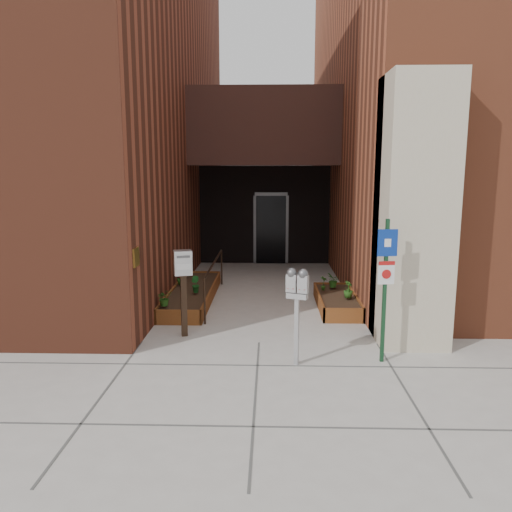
{
  "coord_description": "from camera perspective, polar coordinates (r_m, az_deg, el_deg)",
  "views": [
    {
      "loc": [
        0.19,
        -8.08,
        2.92
      ],
      "look_at": [
        -0.1,
        1.8,
        1.18
      ],
      "focal_mm": 35.0,
      "sensor_mm": 36.0,
      "label": 1
    }
  ],
  "objects": [
    {
      "name": "ground",
      "position": [
        8.59,
        0.33,
        -9.88
      ],
      "size": [
        80.0,
        80.0,
        0.0
      ],
      "primitive_type": "plane",
      "color": "#9E9991",
      "rests_on": "ground"
    },
    {
      "name": "architecture",
      "position": [
        15.12,
        0.28,
        17.81
      ],
      "size": [
        20.0,
        14.6,
        10.0
      ],
      "color": "brown",
      "rests_on": "ground"
    },
    {
      "name": "shrub_left_b",
      "position": [
        10.74,
        -6.97,
        -3.23
      ],
      "size": [
        0.28,
        0.28,
        0.35
      ],
      "primitive_type": "imported",
      "rotation": [
        0.0,
        0.0,
        2.32
      ],
      "color": "#17501A",
      "rests_on": "planter_left"
    },
    {
      "name": "parking_meter",
      "position": [
        7.38,
        4.73,
        -3.95
      ],
      "size": [
        0.34,
        0.22,
        1.48
      ],
      "color": "#AEADB0",
      "rests_on": "ground"
    },
    {
      "name": "planter_right",
      "position": [
        10.74,
        9.22,
        -5.18
      ],
      "size": [
        0.8,
        2.2,
        0.3
      ],
      "color": "brown",
      "rests_on": "ground"
    },
    {
      "name": "shrub_left_a",
      "position": [
        9.8,
        -10.42,
        -4.71
      ],
      "size": [
        0.41,
        0.41,
        0.32
      ],
      "primitive_type": "imported",
      "rotation": [
        0.0,
        0.0,
        0.68
      ],
      "color": "#255418",
      "rests_on": "planter_left"
    },
    {
      "name": "shrub_right_a",
      "position": [
        10.41,
        10.51,
        -3.78
      ],
      "size": [
        0.27,
        0.27,
        0.35
      ],
      "primitive_type": "imported",
      "rotation": [
        0.0,
        0.0,
        1.0
      ],
      "color": "#245217",
      "rests_on": "planter_right"
    },
    {
      "name": "shrub_right_c",
      "position": [
        11.25,
        8.84,
        -2.76
      ],
      "size": [
        0.29,
        0.29,
        0.32
      ],
      "primitive_type": "imported",
      "rotation": [
        0.0,
        0.0,
        4.7
      ],
      "color": "#225819",
      "rests_on": "planter_right"
    },
    {
      "name": "handrail",
      "position": [
        11.01,
        -4.81,
        -1.43
      ],
      "size": [
        0.04,
        3.34,
        0.9
      ],
      "color": "black",
      "rests_on": "ground"
    },
    {
      "name": "shrub_right_b",
      "position": [
        10.96,
        7.74,
        -3.07
      ],
      "size": [
        0.24,
        0.24,
        0.32
      ],
      "primitive_type": "imported",
      "rotation": [
        0.0,
        0.0,
        2.37
      ],
      "color": "#245117",
      "rests_on": "planter_right"
    },
    {
      "name": "shrub_left_d",
      "position": [
        12.41,
        -7.68,
        -1.52
      ],
      "size": [
        0.22,
        0.22,
        0.33
      ],
      "primitive_type": "imported",
      "rotation": [
        0.0,
        0.0,
        5.08
      ],
      "color": "#20611B",
      "rests_on": "planter_left"
    },
    {
      "name": "shrub_left_c",
      "position": [
        11.51,
        -8.56,
        -2.41
      ],
      "size": [
        0.25,
        0.25,
        0.34
      ],
      "primitive_type": "imported",
      "rotation": [
        0.0,
        0.0,
        3.53
      ],
      "color": "#27601B",
      "rests_on": "planter_left"
    },
    {
      "name": "sign_post",
      "position": [
        7.65,
        14.6,
        -2.18
      ],
      "size": [
        0.3,
        0.09,
        2.19
      ],
      "color": "#163D22",
      "rests_on": "ground"
    },
    {
      "name": "payment_dropbox",
      "position": [
        8.73,
        -8.33,
        -2.14
      ],
      "size": [
        0.35,
        0.3,
        1.53
      ],
      "color": "black",
      "rests_on": "ground"
    },
    {
      "name": "planter_left",
      "position": [
        11.27,
        -7.27,
        -4.42
      ],
      "size": [
        0.9,
        3.6,
        0.3
      ],
      "color": "brown",
      "rests_on": "ground"
    }
  ]
}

